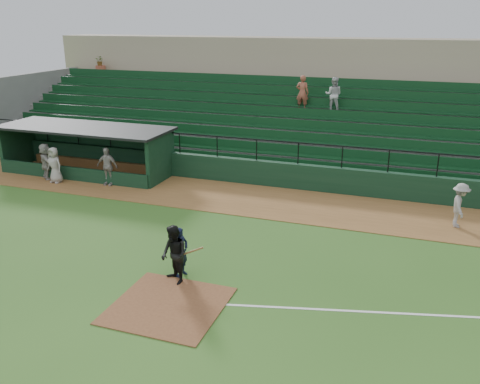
% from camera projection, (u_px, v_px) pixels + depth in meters
% --- Properties ---
extents(ground, '(90.00, 90.00, 0.00)m').
position_uv_depth(ground, '(184.00, 289.00, 14.94)').
color(ground, '#315D1E').
rests_on(ground, ground).
extents(warning_track, '(40.00, 4.00, 0.03)m').
position_uv_depth(warning_track, '(263.00, 201.00, 22.07)').
color(warning_track, brown).
rests_on(warning_track, ground).
extents(home_plate_dirt, '(3.00, 3.00, 0.03)m').
position_uv_depth(home_plate_dirt, '(168.00, 305.00, 14.04)').
color(home_plate_dirt, brown).
rests_on(home_plate_dirt, ground).
extents(foul_line, '(17.49, 4.44, 0.01)m').
position_uv_depth(foul_line, '(476.00, 317.00, 13.49)').
color(foul_line, white).
rests_on(foul_line, ground).
extents(stadium_structure, '(38.00, 13.08, 6.40)m').
position_uv_depth(stadium_structure, '(307.00, 116.00, 28.88)').
color(stadium_structure, black).
rests_on(stadium_structure, ground).
extents(dugout, '(8.90, 3.20, 2.42)m').
position_uv_depth(dugout, '(91.00, 146.00, 26.09)').
color(dugout, black).
rests_on(dugout, ground).
extents(batter_at_plate, '(1.05, 0.70, 1.60)m').
position_uv_depth(batter_at_plate, '(181.00, 252.00, 15.45)').
color(batter_at_plate, black).
rests_on(batter_at_plate, ground).
extents(umpire, '(1.12, 1.08, 1.82)m').
position_uv_depth(umpire, '(174.00, 255.00, 15.01)').
color(umpire, black).
rests_on(umpire, ground).
extents(runner, '(0.71, 1.15, 1.72)m').
position_uv_depth(runner, '(460.00, 205.00, 19.05)').
color(runner, '#9A9490').
rests_on(runner, warning_track).
extents(dugout_player_a, '(1.09, 0.48, 1.83)m').
position_uv_depth(dugout_player_a, '(107.00, 166.00, 23.88)').
color(dugout_player_a, '#A6A09B').
rests_on(dugout_player_a, warning_track).
extents(dugout_player_b, '(0.93, 0.68, 1.74)m').
position_uv_depth(dugout_player_b, '(55.00, 165.00, 24.28)').
color(dugout_player_b, '#ABA6A0').
rests_on(dugout_player_b, warning_track).
extents(dugout_player_c, '(1.63, 1.44, 1.79)m').
position_uv_depth(dugout_player_c, '(46.00, 161.00, 24.82)').
color(dugout_player_c, '#A5A19B').
rests_on(dugout_player_c, warning_track).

